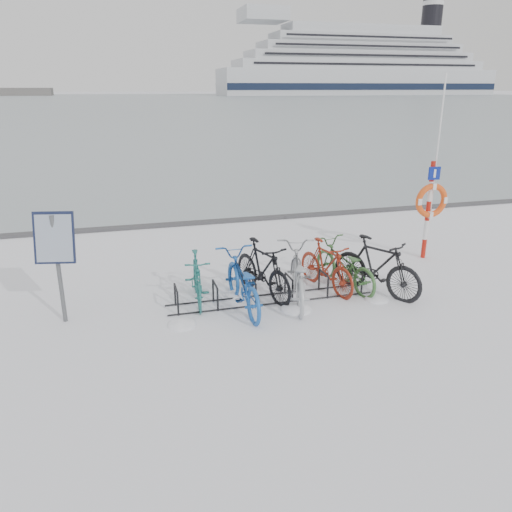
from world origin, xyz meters
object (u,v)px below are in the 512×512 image
object	(u,v)px
lifebuoy_station	(431,201)
cruise_ferry	(358,68)
bike_rack	(271,291)
info_board	(55,244)

from	to	relation	value
lifebuoy_station	cruise_ferry	bearing A→B (deg)	64.16
bike_rack	info_board	xyz separation A→B (m)	(-3.74, 0.05, 1.23)
bike_rack	lifebuoy_station	size ratio (longest dim) A/B	0.96
info_board	cruise_ferry	xyz separation A→B (m)	(121.07, 234.76, 11.26)
info_board	lifebuoy_station	size ratio (longest dim) A/B	0.47
cruise_ferry	info_board	bearing A→B (deg)	-117.28
lifebuoy_station	bike_rack	bearing A→B (deg)	-162.18
info_board	cruise_ferry	distance (m)	264.38
info_board	lifebuoy_station	distance (m)	8.11
bike_rack	info_board	world-z (taller)	info_board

